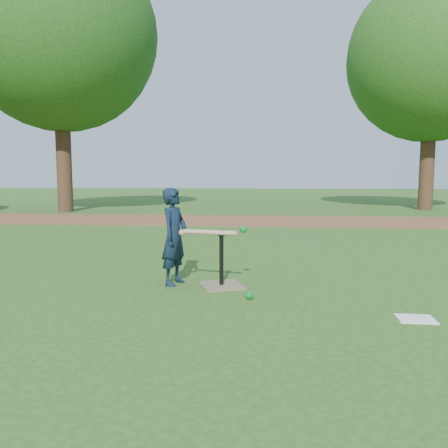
{
  "coord_description": "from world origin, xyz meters",
  "views": [
    {
      "loc": [
        0.76,
        -4.27,
        1.19
      ],
      "look_at": [
        0.3,
        0.64,
        0.65
      ],
      "focal_mm": 35.0,
      "sensor_mm": 36.0,
      "label": 1
    }
  ],
  "objects": [
    {
      "name": "batting_tee",
      "position": [
        0.3,
        0.34,
        0.11
      ],
      "size": [
        0.56,
        0.56,
        0.61
      ],
      "color": "#766B4B",
      "rests_on": "ground"
    },
    {
      "name": "wiffle_ball_ground",
      "position": [
        0.62,
        -0.13,
        0.04
      ],
      "size": [
        0.08,
        0.08,
        0.08
      ],
      "primitive_type": "sphere",
      "color": "#0B7F24",
      "rests_on": "ground"
    },
    {
      "name": "ground",
      "position": [
        0.0,
        0.0,
        0.0
      ],
      "size": [
        80.0,
        80.0,
        0.0
      ],
      "primitive_type": "plane",
      "color": "#285116",
      "rests_on": "ground"
    },
    {
      "name": "swing_action",
      "position": [
        0.22,
        0.34,
        0.6
      ],
      "size": [
        0.72,
        0.24,
        0.1
      ],
      "color": "tan",
      "rests_on": "ground"
    },
    {
      "name": "child",
      "position": [
        -0.23,
        0.4,
        0.53
      ],
      "size": [
        0.36,
        0.45,
        1.07
      ],
      "primitive_type": "imported",
      "rotation": [
        0.0,
        0.0,
        1.27
      ],
      "color": "black",
      "rests_on": "ground"
    },
    {
      "name": "dirt_strip",
      "position": [
        0.0,
        7.5,
        0.01
      ],
      "size": [
        24.0,
        3.0,
        0.01
      ],
      "primitive_type": "cube",
      "color": "brown",
      "rests_on": "ground"
    },
    {
      "name": "tree_right",
      "position": [
        6.5,
        12.0,
        5.29
      ],
      "size": [
        5.8,
        5.8,
        8.21
      ],
      "color": "#382316",
      "rests_on": "ground"
    },
    {
      "name": "tree_left",
      "position": [
        -6.0,
        10.0,
        5.87
      ],
      "size": [
        6.4,
        6.4,
        9.08
      ],
      "color": "#382316",
      "rests_on": "ground"
    },
    {
      "name": "clipboard",
      "position": [
        2.02,
        -0.61,
        0.01
      ],
      "size": [
        0.31,
        0.24,
        0.01
      ],
      "primitive_type": "cube",
      "rotation": [
        0.0,
        0.0,
        -0.03
      ],
      "color": "white",
      "rests_on": "ground"
    }
  ]
}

